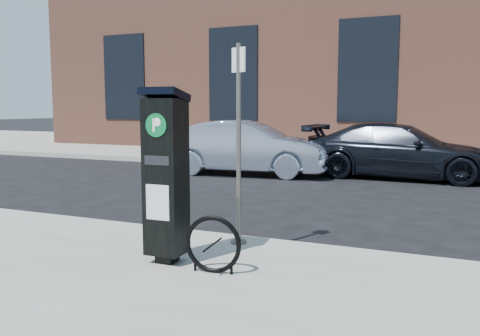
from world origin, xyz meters
The scene contains 10 objects.
ground centered at (0.00, 0.00, 0.00)m, with size 120.00×120.00×0.00m, color black.
sidewalk_far centered at (0.00, 14.00, 0.07)m, with size 60.00×12.00×0.15m, color gray.
curb_near centered at (0.00, -0.02, 0.07)m, with size 60.00×0.12×0.16m, color #9E9B93.
curb_far centered at (0.00, 8.02, 0.07)m, with size 60.00×0.12×0.16m, color #9E9B93.
building centered at (0.00, 17.00, 4.15)m, with size 28.00×10.05×8.25m.
parking_kiosk centered at (0.34, -1.28, 1.07)m, with size 0.42×0.37×1.80m.
sign_pole centered at (0.73, -0.30, 1.31)m, with size 0.20×0.19×2.33m.
bike_rack centered at (0.94, -1.39, 0.43)m, with size 0.57×0.12×0.57m.
car_silver centered at (-2.08, 6.47, 0.71)m, with size 1.50×4.29×1.41m, color #8390A7.
car_dark centered at (1.67, 7.40, 0.68)m, with size 1.89×4.65×1.35m, color black.
Camera 1 is at (3.13, -5.67, 1.75)m, focal length 38.00 mm.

